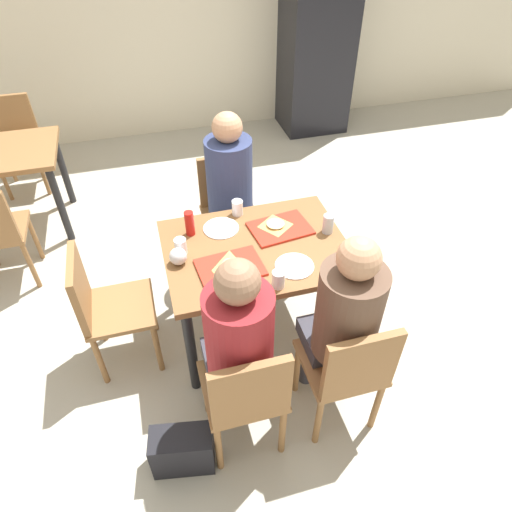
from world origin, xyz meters
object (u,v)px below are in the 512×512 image
person_far_side (231,186)px  soda_can (328,224)px  tray_red_far (280,228)px  background_chair_far (16,137)px  pizza_slice_a (229,269)px  foil_bundle (178,256)px  chair_left_end (103,304)px  drink_fridge (317,42)px  paper_plate_center (221,228)px  paper_plate_near_edge (294,266)px  pizza_slice_b (275,224)px  background_table (1,166)px  chair_near_right (348,368)px  plastic_cup_c (181,246)px  handbag (183,450)px  chair_near_left (246,393)px  tray_red_near (230,267)px  plastic_cup_a (237,208)px  condiment_bottle (190,223)px  person_in_brown_jacket (343,316)px  person_in_red (238,339)px  chair_far_side (228,204)px  main_table (256,259)px  plastic_cup_b (278,279)px

person_far_side → soda_can: size_ratio=10.35×
tray_red_far → background_chair_far: bearing=129.1°
pizza_slice_a → foil_bundle: foil_bundle is taller
chair_left_end → drink_fridge: drink_fridge is taller
chair_left_end → drink_fridge: bearing=50.0°
person_far_side → background_chair_far: size_ratio=1.48×
paper_plate_center → paper_plate_near_edge: (0.32, -0.45, 0.00)m
pizza_slice_b → tray_red_far: bearing=-43.8°
pizza_slice_b → drink_fridge: size_ratio=0.10×
tray_red_far → foil_bundle: bearing=-167.6°
background_table → chair_near_right: bearing=-51.8°
foil_bundle → background_table: foil_bundle is taller
plastic_cup_c → handbag: size_ratio=0.31×
pizza_slice_b → plastic_cup_c: 0.60m
paper_plate_center → chair_near_left: bearing=-96.1°
pizza_slice_b → background_chair_far: bearing=129.1°
chair_near_right → soda_can: chair_near_right is taller
chair_left_end → tray_red_near: size_ratio=2.37×
tray_red_near → plastic_cup_a: (0.16, 0.49, 0.04)m
chair_left_end → plastic_cup_c: size_ratio=8.53×
paper_plate_near_edge → handbag: size_ratio=0.69×
chair_left_end → condiment_bottle: condiment_bottle is taller
person_far_side → soda_can: person_far_side is taller
person_in_brown_jacket → foil_bundle: 0.96m
person_in_red → background_table: (-1.38, 2.29, -0.14)m
person_far_side → plastic_cup_c: size_ratio=12.63×
chair_near_right → soda_can: 0.88m
tray_red_near → condiment_bottle: size_ratio=2.25×
handbag → drink_fridge: drink_fridge is taller
chair_far_side → condiment_bottle: condiment_bottle is taller
person_in_red → plastic_cup_c: person_in_red is taller
chair_far_side → person_in_brown_jacket: bearing=-79.4°
foil_bundle → plastic_cup_c: bearing=71.7°
paper_plate_center → foil_bundle: size_ratio=2.20×
tray_red_far → condiment_bottle: condiment_bottle is taller
tray_red_far → background_table: (-1.84, 1.52, -0.13)m
person_in_brown_jacket → background_chair_far: bearing=122.3°
main_table → tray_red_far: 0.25m
person_in_red → tray_red_near: (0.08, 0.51, -0.01)m
person_far_side → foil_bundle: person_far_side is taller
pizza_slice_b → drink_fridge: bearing=64.3°
paper_plate_center → pizza_slice_b: size_ratio=1.19×
plastic_cup_c → person_far_side: bearing=53.8°
pizza_slice_b → plastic_cup_b: bearing=-105.6°
handbag → soda_can: bearing=37.5°
chair_left_end → person_in_brown_jacket: size_ratio=0.68×
person_far_side → tray_red_near: person_far_side is taller
chair_left_end → plastic_cup_b: 1.05m
handbag → background_table: bearing=112.7°
background_table → pizza_slice_b: bearing=-39.6°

